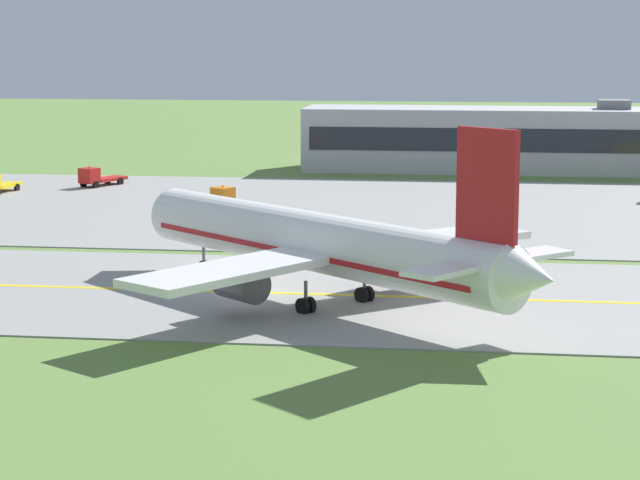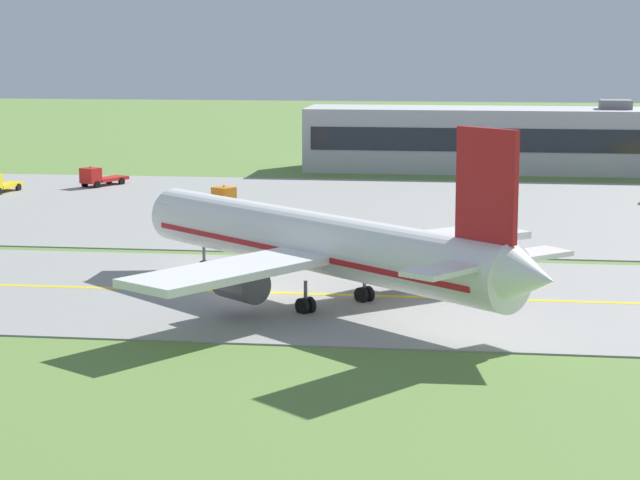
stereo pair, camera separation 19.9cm
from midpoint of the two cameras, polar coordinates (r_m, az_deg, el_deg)
ground_plane at (r=85.29m, az=-3.25°, el=-2.53°), size 500.00×500.00×0.00m
taxiway_strip at (r=85.28m, az=-3.25°, el=-2.50°), size 240.00×28.00×0.10m
apron_pad at (r=125.26m, az=4.92°, el=1.38°), size 140.00×52.00×0.10m
taxiway_centreline at (r=85.27m, az=-3.26°, el=-2.46°), size 220.00×0.60×0.01m
airplane_lead at (r=81.00m, az=0.10°, el=-0.19°), size 32.38×29.96×12.70m
service_truck_fuel at (r=146.96m, az=-10.33°, el=2.92°), size 4.66×6.65×2.59m
service_truck_pushback at (r=124.98m, az=-4.90°, el=1.88°), size 5.35×6.42×2.59m
terminal_building at (r=163.29m, az=9.63°, el=4.65°), size 57.82×11.68×9.55m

